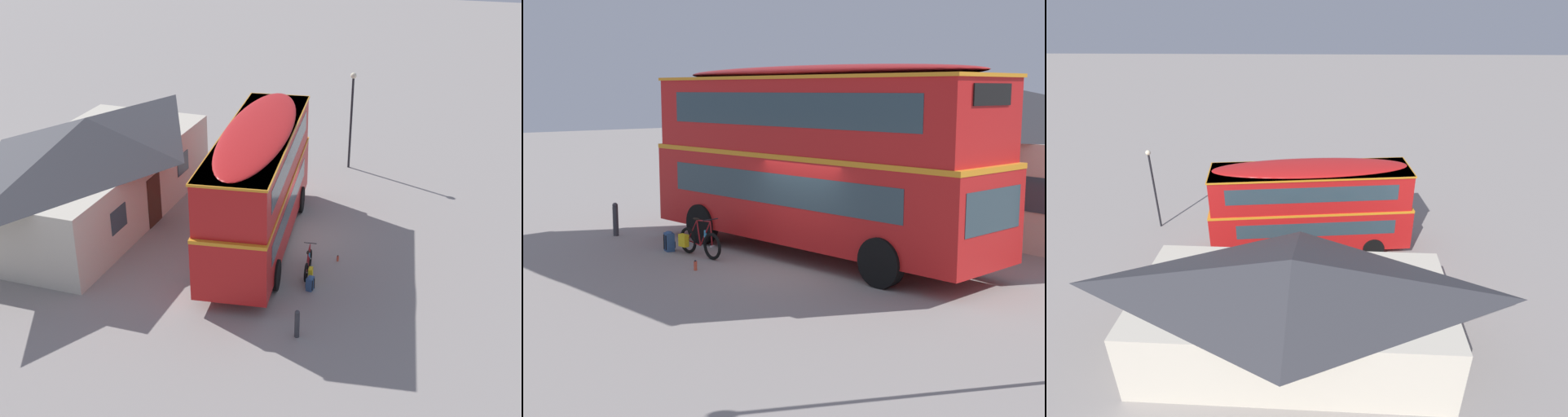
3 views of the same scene
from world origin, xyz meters
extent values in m
plane|color=gray|center=(0.00, 0.00, 0.00)|extent=(120.00, 120.00, 0.00)
cylinder|color=black|center=(2.13, 2.58, 0.55)|extent=(1.12, 0.38, 1.10)
cylinder|color=black|center=(2.35, 0.21, 0.55)|extent=(1.12, 0.38, 1.10)
cylinder|color=black|center=(-4.12, 1.98, 0.55)|extent=(1.12, 0.38, 1.10)
cylinder|color=black|center=(-3.90, -0.39, 0.55)|extent=(1.12, 0.38, 1.10)
cube|color=red|center=(-0.89, 1.09, 1.52)|extent=(10.32, 3.44, 2.10)
cube|color=orange|center=(-0.89, 1.09, 2.60)|extent=(10.35, 3.46, 0.12)
cube|color=red|center=(-0.89, 1.09, 3.58)|extent=(10.02, 3.36, 1.90)
ellipsoid|color=red|center=(-0.89, 1.09, 4.61)|extent=(9.81, 3.30, 0.36)
cube|color=#2D424C|center=(4.14, 1.57, 1.77)|extent=(0.25, 2.05, 0.90)
cube|color=black|center=(4.01, 1.56, 4.10)|extent=(0.19, 1.37, 0.44)
cube|color=#2D424C|center=(-0.97, -0.16, 1.82)|extent=(7.87, 0.78, 0.76)
cube|color=#2D424C|center=(-0.77, -0.11, 3.73)|extent=(8.28, 0.82, 0.80)
cube|color=#2D424C|center=(-1.20, 2.31, 1.82)|extent=(7.87, 0.78, 0.76)
cube|color=#2D424C|center=(-1.00, 2.30, 3.73)|extent=(8.28, 0.82, 0.80)
cube|color=orange|center=(-0.89, 1.09, 4.49)|extent=(10.12, 3.45, 0.08)
torus|color=black|center=(-2.09, -1.22, 0.34)|extent=(0.68, 0.14, 0.68)
torus|color=black|center=(-3.10, -1.30, 0.34)|extent=(0.68, 0.14, 0.68)
cylinder|color=#B2B2B7|center=(-2.09, -1.22, 0.34)|extent=(0.06, 0.10, 0.05)
cylinder|color=#B2B2B7|center=(-3.10, -1.30, 0.34)|extent=(0.06, 0.10, 0.05)
cylinder|color=maroon|center=(-2.36, -1.24, 0.62)|extent=(0.46, 0.07, 0.70)
cylinder|color=maroon|center=(-2.43, -1.25, 0.94)|extent=(0.57, 0.08, 0.07)
cylinder|color=maroon|center=(-2.64, -1.27, 0.60)|extent=(0.18, 0.05, 0.65)
cylinder|color=maroon|center=(-2.84, -1.28, 0.31)|extent=(0.53, 0.07, 0.09)
cylinder|color=maroon|center=(-2.91, -1.29, 0.63)|extent=(0.41, 0.06, 0.59)
cylinder|color=maroon|center=(-2.12, -1.22, 0.65)|extent=(0.09, 0.04, 0.62)
cylinder|color=black|center=(-2.15, -1.22, 1.01)|extent=(0.07, 0.46, 0.03)
ellipsoid|color=black|center=(-2.73, -1.27, 0.95)|extent=(0.27, 0.12, 0.06)
cube|color=yellow|center=(-3.07, -1.46, 0.36)|extent=(0.29, 0.16, 0.32)
cylinder|color=#338CBF|center=(-2.36, -1.24, 0.62)|extent=(0.07, 0.07, 0.18)
cube|color=#2D4C7A|center=(-3.63, -1.57, 0.24)|extent=(0.34, 0.26, 0.48)
ellipsoid|color=#2D4C7A|center=(-3.63, -1.57, 0.48)|extent=(0.32, 0.25, 0.10)
cube|color=navy|center=(-3.60, -1.46, 0.17)|extent=(0.22, 0.08, 0.17)
cylinder|color=black|center=(-3.73, -1.67, 0.24)|extent=(0.04, 0.04, 0.39)
cylinder|color=black|center=(-3.57, -1.70, 0.24)|extent=(0.04, 0.04, 0.39)
cylinder|color=#D84C33|center=(-1.40, -2.13, 0.11)|extent=(0.08, 0.08, 0.21)
cylinder|color=black|center=(-1.40, -2.13, 0.23)|extent=(0.05, 0.05, 0.03)
cube|color=beige|center=(-0.31, 8.40, 1.42)|extent=(11.69, 5.99, 2.84)
pyramid|color=#38383D|center=(-0.31, 8.40, 3.54)|extent=(12.11, 6.40, 1.41)
cube|color=#3D2319|center=(-0.41, 5.61, 1.05)|extent=(1.10, 0.08, 2.10)
cube|color=#2D424C|center=(-3.28, 5.72, 1.56)|extent=(1.10, 0.08, 0.90)
cube|color=#2D424C|center=(2.46, 5.50, 1.56)|extent=(1.10, 0.08, 0.90)
cylinder|color=black|center=(7.83, -0.94, 2.22)|extent=(0.11, 0.11, 4.43)
sphere|color=#F2E5BF|center=(7.83, -0.94, 4.55)|extent=(0.28, 0.28, 0.28)
cylinder|color=#333338|center=(-6.41, -1.77, 0.42)|extent=(0.16, 0.16, 0.85)
sphere|color=#333338|center=(-6.41, -1.77, 0.89)|extent=(0.16, 0.16, 0.16)
camera|label=1|loc=(-24.08, -5.73, 13.10)|focal=48.72mm
camera|label=2|loc=(13.13, -10.85, 4.19)|focal=50.70mm
camera|label=3|loc=(-1.08, 21.22, 13.22)|focal=30.68mm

